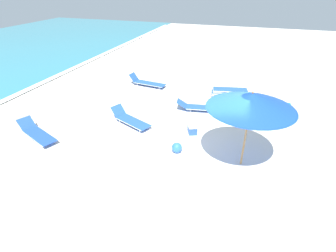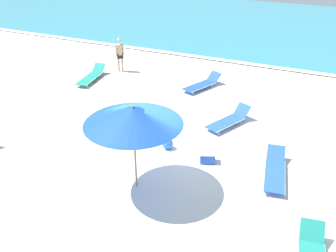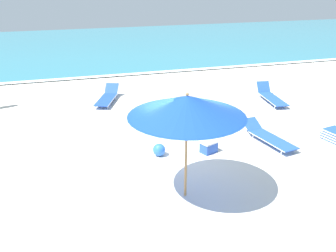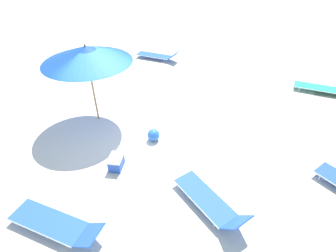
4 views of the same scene
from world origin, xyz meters
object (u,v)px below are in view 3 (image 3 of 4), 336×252
at_px(sun_lounger_near_water_right, 271,97).
at_px(beach_ball, 159,150).
at_px(sun_lounger_beside_umbrella, 178,116).
at_px(cooler_box, 209,147).
at_px(beach_umbrella, 187,106).
at_px(sun_lounger_under_umbrella, 107,97).
at_px(sun_lounger_mid_beach_solo, 268,136).

bearing_deg(sun_lounger_near_water_right, beach_ball, -141.43).
relative_size(sun_lounger_beside_umbrella, beach_ball, 5.42).
height_order(beach_ball, cooler_box, beach_ball).
xyz_separation_m(sun_lounger_near_water_right, beach_ball, (-6.04, -3.64, -0.02)).
relative_size(beach_umbrella, beach_ball, 7.08).
relative_size(beach_umbrella, sun_lounger_under_umbrella, 1.24).
distance_m(beach_umbrella, beach_ball, 3.16).
height_order(sun_lounger_near_water_right, beach_ball, sun_lounger_near_water_right).
xyz_separation_m(beach_ball, cooler_box, (1.53, -0.22, -0.01)).
bearing_deg(sun_lounger_beside_umbrella, beach_umbrella, -82.00).
bearing_deg(sun_lounger_under_umbrella, cooler_box, -45.94).
relative_size(sun_lounger_mid_beach_solo, beach_ball, 5.93).
bearing_deg(beach_ball, sun_lounger_near_water_right, 31.08).
xyz_separation_m(beach_umbrella, sun_lounger_beside_umbrella, (1.41, 4.87, -2.14)).
xyz_separation_m(sun_lounger_beside_umbrella, beach_ball, (-1.44, -2.56, -0.03)).
height_order(beach_umbrella, beach_ball, beach_umbrella).
xyz_separation_m(sun_lounger_under_umbrella, sun_lounger_near_water_right, (6.81, -1.98, 0.00)).
relative_size(beach_ball, cooler_box, 0.65).
distance_m(sun_lounger_under_umbrella, sun_lounger_beside_umbrella, 3.77).
xyz_separation_m(sun_lounger_near_water_right, sun_lounger_mid_beach_solo, (-2.35, -3.72, -0.01)).
relative_size(sun_lounger_under_umbrella, sun_lounger_beside_umbrella, 1.05).
bearing_deg(sun_lounger_beside_umbrella, beach_ball, -95.27).
relative_size(sun_lounger_beside_umbrella, sun_lounger_mid_beach_solo, 0.91).
relative_size(sun_lounger_beside_umbrella, sun_lounger_near_water_right, 0.92).
relative_size(beach_umbrella, sun_lounger_beside_umbrella, 1.31).
xyz_separation_m(sun_lounger_under_umbrella, beach_ball, (0.76, -5.62, -0.02)).
bearing_deg(sun_lounger_mid_beach_solo, sun_lounger_under_umbrella, 118.79).
bearing_deg(cooler_box, sun_lounger_mid_beach_solo, 160.73).
bearing_deg(sun_lounger_beside_umbrella, sun_lounger_under_umbrella, 149.93).
bearing_deg(beach_ball, sun_lounger_mid_beach_solo, -1.22).
bearing_deg(sun_lounger_near_water_right, sun_lounger_under_umbrella, 171.30).
bearing_deg(beach_umbrella, sun_lounger_under_umbrella, 95.74).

